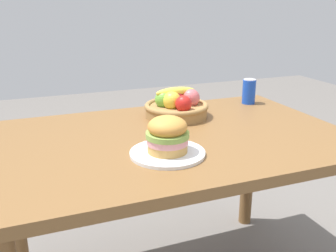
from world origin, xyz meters
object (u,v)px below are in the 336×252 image
(plate, at_px, (167,153))
(fruit_basket, at_px, (177,106))
(sandwich, at_px, (167,134))
(soda_can, at_px, (249,91))

(plate, xyz_separation_m, fruit_basket, (0.20, 0.40, 0.04))
(plate, height_order, fruit_basket, fruit_basket)
(sandwich, bearing_deg, fruit_basket, 63.66)
(sandwich, distance_m, fruit_basket, 0.45)
(soda_can, xyz_separation_m, fruit_basket, (-0.43, -0.08, -0.01))
(plate, bearing_deg, fruit_basket, 63.66)
(sandwich, xyz_separation_m, soda_can, (0.63, 0.49, -0.01))
(sandwich, bearing_deg, soda_can, 37.53)
(plate, distance_m, fruit_basket, 0.45)
(soda_can, bearing_deg, plate, -142.47)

